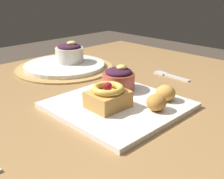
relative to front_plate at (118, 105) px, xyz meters
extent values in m
cube|color=olive|center=(-0.06, 0.10, -0.03)|extent=(1.30, 0.90, 0.04)
cylinder|color=olive|center=(0.50, 0.46, -0.39)|extent=(0.07, 0.07, 0.69)
cylinder|color=#AD894C|center=(0.10, 0.35, 0.00)|extent=(0.33, 0.33, 0.00)
cube|color=white|center=(0.00, 0.00, 0.00)|extent=(0.28, 0.28, 0.01)
cube|color=#C68E47|center=(-0.03, 0.00, 0.02)|extent=(0.09, 0.08, 0.04)
torus|color=#E5BC4C|center=(-0.03, 0.00, 0.05)|extent=(0.07, 0.07, 0.01)
sphere|color=maroon|center=(-0.03, 0.00, 0.06)|extent=(0.02, 0.02, 0.02)
cylinder|color=#B24C3D|center=(0.07, 0.06, 0.03)|extent=(0.08, 0.08, 0.04)
ellipsoid|color=#38192D|center=(0.07, 0.06, 0.05)|extent=(0.07, 0.07, 0.02)
ellipsoid|color=#EAD666|center=(0.07, 0.06, 0.07)|extent=(0.03, 0.03, 0.01)
ellipsoid|color=gold|center=(0.09, -0.07, 0.02)|extent=(0.04, 0.05, 0.04)
ellipsoid|color=#BC7F38|center=(0.03, -0.09, 0.02)|extent=(0.05, 0.04, 0.04)
cylinder|color=white|center=(0.10, 0.35, 0.01)|extent=(0.27, 0.27, 0.01)
cylinder|color=silver|center=(0.13, 0.36, 0.04)|extent=(0.10, 0.10, 0.05)
ellipsoid|color=#38192D|center=(0.13, 0.36, 0.07)|extent=(0.08, 0.08, 0.02)
ellipsoid|color=#EAD666|center=(0.13, 0.35, 0.08)|extent=(0.03, 0.03, 0.01)
cube|color=silver|center=(0.28, 0.02, 0.00)|extent=(0.02, 0.09, 0.00)
cube|color=silver|center=(0.29, 0.08, 0.00)|extent=(0.03, 0.04, 0.00)
camera|label=1|loc=(-0.43, -0.41, 0.27)|focal=44.66mm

